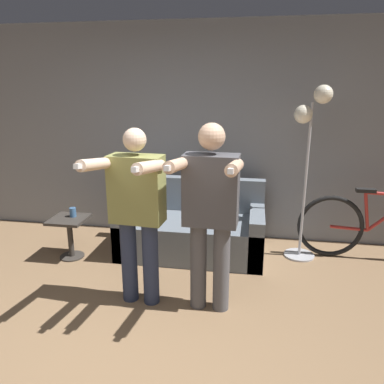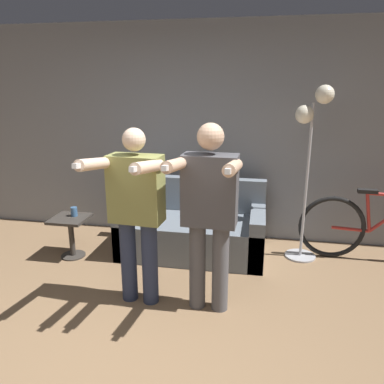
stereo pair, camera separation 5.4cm
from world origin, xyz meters
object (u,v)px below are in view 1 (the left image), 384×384
object	(u,v)px
floor_lamp	(310,134)
side_table	(70,230)
couch	(192,230)
person_right	(210,207)
person_left	(137,207)
bicycle	(380,228)
cup	(73,212)
cat	(212,172)

from	to	relation	value
floor_lamp	side_table	bearing A→B (deg)	-169.75
couch	side_table	distance (m)	1.37
person_right	couch	bearing A→B (deg)	109.34
person_left	bicycle	size ratio (longest dim) A/B	0.89
person_right	floor_lamp	size ratio (longest dim) A/B	0.85
person_left	cup	xyz separation A→B (m)	(-1.01, 0.79, -0.38)
cat	bicycle	size ratio (longest dim) A/B	0.29
person_left	cat	size ratio (longest dim) A/B	3.02
floor_lamp	cup	bearing A→B (deg)	-170.84
floor_lamp	bicycle	size ratio (longest dim) A/B	1.07
couch	person_right	size ratio (longest dim) A/B	1.01
cup	bicycle	world-z (taller)	bicycle
cup	bicycle	size ratio (longest dim) A/B	0.06
person_left	cup	distance (m)	1.34
floor_lamp	person_right	bearing A→B (deg)	-126.75
couch	person_left	size ratio (longest dim) A/B	1.04
floor_lamp	bicycle	xyz separation A→B (m)	(0.83, 0.06, -1.02)
person_right	floor_lamp	xyz separation A→B (m)	(0.89, 1.20, 0.46)
bicycle	person_right	bearing A→B (deg)	-143.97
person_left	person_right	bearing A→B (deg)	4.21
cup	side_table	bearing A→B (deg)	-117.89
cat	bicycle	distance (m)	1.95
person_right	floor_lamp	world-z (taller)	floor_lamp
floor_lamp	side_table	distance (m)	2.80
couch	bicycle	size ratio (longest dim) A/B	0.92
bicycle	person_left	bearing A→B (deg)	-151.86
person_right	side_table	world-z (taller)	person_right
side_table	bicycle	distance (m)	3.42
person_right	cup	xyz separation A→B (m)	(-1.63, 0.79, -0.41)
person_right	bicycle	xyz separation A→B (m)	(1.72, 1.25, -0.56)
couch	cup	world-z (taller)	couch
floor_lamp	cup	xyz separation A→B (m)	(-2.52, -0.41, -0.87)
couch	floor_lamp	xyz separation A→B (m)	(1.23, 0.08, 1.12)
cat	side_table	bearing A→B (deg)	-155.63
floor_lamp	bicycle	distance (m)	1.31
person_left	bicycle	distance (m)	2.71
person_left	cup	world-z (taller)	person_left
person_left	side_table	distance (m)	1.39
couch	bicycle	bearing A→B (deg)	3.91
couch	floor_lamp	world-z (taller)	floor_lamp
person_left	couch	bearing A→B (deg)	79.82
side_table	cup	distance (m)	0.20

